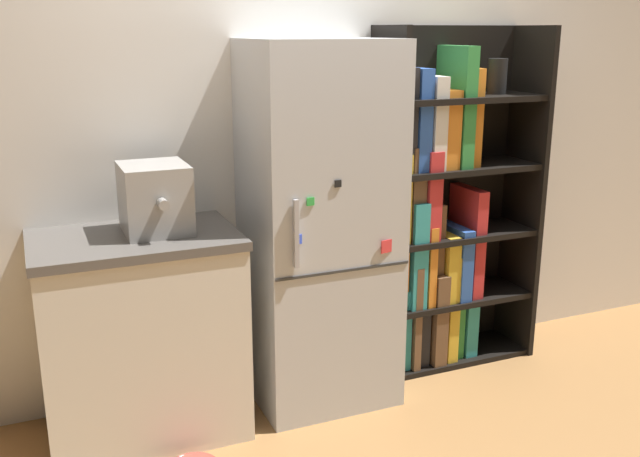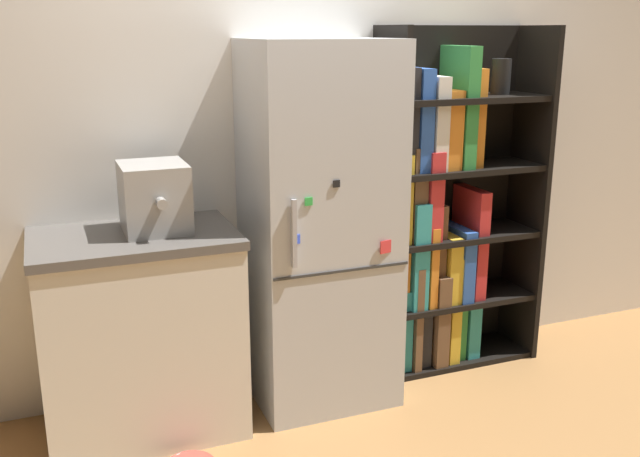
# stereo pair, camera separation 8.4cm
# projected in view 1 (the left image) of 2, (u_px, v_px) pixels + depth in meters

# --- Properties ---
(ground_plane) EXTENTS (16.00, 16.00, 0.00)m
(ground_plane) POSITION_uv_depth(u_px,v_px,m) (333.00, 408.00, 3.47)
(ground_plane) COLOR #A87542
(wall_back) EXTENTS (8.00, 0.05, 2.60)m
(wall_back) POSITION_uv_depth(u_px,v_px,m) (296.00, 129.00, 3.54)
(wall_back) COLOR white
(wall_back) RESTS_ON ground_plane
(refrigerator) EXTENTS (0.66, 0.58, 1.74)m
(refrigerator) POSITION_uv_depth(u_px,v_px,m) (320.00, 227.00, 3.39)
(refrigerator) COLOR silver
(refrigerator) RESTS_ON ground_plane
(bookshelf) EXTENTS (0.88, 0.36, 1.80)m
(bookshelf) POSITION_uv_depth(u_px,v_px,m) (437.00, 220.00, 3.79)
(bookshelf) COLOR black
(bookshelf) RESTS_ON ground_plane
(kitchen_counter) EXTENTS (0.87, 0.59, 0.93)m
(kitchen_counter) POSITION_uv_depth(u_px,v_px,m) (141.00, 335.00, 3.16)
(kitchen_counter) COLOR silver
(kitchen_counter) RESTS_ON ground_plane
(espresso_machine) EXTENTS (0.28, 0.37, 0.30)m
(espresso_machine) POSITION_uv_depth(u_px,v_px,m) (155.00, 198.00, 3.05)
(espresso_machine) COLOR #A5A39E
(espresso_machine) RESTS_ON kitchen_counter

